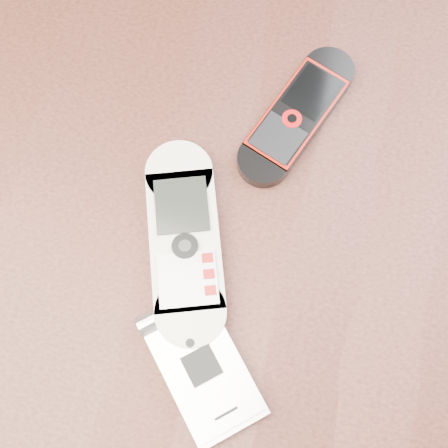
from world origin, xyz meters
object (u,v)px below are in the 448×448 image
(table, at_px, (219,261))
(nokia_black_red, at_px, (297,115))
(nokia_white, at_px, (185,241))
(motorola_razr, at_px, (204,370))

(table, relative_size, nokia_black_red, 8.83)
(nokia_white, distance_m, nokia_black_red, 0.14)
(motorola_razr, bearing_deg, nokia_white, 70.98)
(table, height_order, motorola_razr, motorola_razr)
(table, xyz_separation_m, motorola_razr, (0.01, -0.11, 0.11))
(nokia_white, height_order, motorola_razr, nokia_white)
(table, height_order, nokia_white, nokia_white)
(table, xyz_separation_m, nokia_white, (-0.02, -0.02, 0.11))
(table, height_order, nokia_black_red, nokia_black_red)
(table, xyz_separation_m, nokia_black_red, (0.04, 0.10, 0.11))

